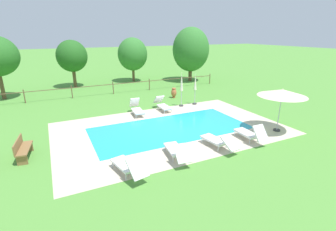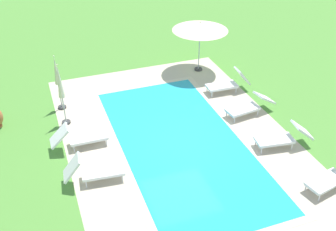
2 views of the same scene
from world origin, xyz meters
name	(u,v)px [view 1 (image 1 of 2)]	position (x,y,z in m)	size (l,w,h in m)	color
ground_plane	(171,128)	(0.00, 0.00, 0.00)	(160.00, 160.00, 0.00)	#518E38
pool_deck_paving	(171,128)	(0.00, 0.00, 0.00)	(12.33, 7.75, 0.01)	beige
swimming_pool_water	(171,128)	(0.00, 0.00, 0.01)	(8.65, 4.07, 0.01)	#23A8C1
pool_coping_rim	(171,128)	(0.00, 0.00, 0.01)	(9.13, 4.55, 0.01)	beige
sun_lounger_north_near_steps	(177,150)	(-1.32, -3.19, 0.38)	(0.87, 2.04, 0.87)	white
sun_lounger_north_mid	(128,165)	(-3.54, -3.50, 0.38)	(0.98, 2.03, 0.91)	white
sun_lounger_north_far	(137,109)	(-0.86, 3.20, 0.40)	(0.78, 1.89, 1.00)	white
sun_lounger_north_end	(250,133)	(2.78, -3.20, 0.39)	(0.66, 1.87, 0.99)	white
sun_lounger_south_near_corner	(163,105)	(1.05, 3.30, 0.38)	(0.62, 1.94, 0.92)	white
sun_lounger_south_mid	(218,141)	(0.89, -3.15, 0.36)	(0.87, 2.10, 0.78)	white
patio_umbrella_open_foreground	(282,93)	(5.06, -2.86, 2.12)	(2.49, 2.49, 2.35)	#383838
patio_umbrella_closed_row_west	(182,85)	(2.66, 3.59, 1.56)	(0.32, 0.32, 2.45)	#383838
patio_umbrella_closed_row_mid_west	(195,85)	(3.80, 3.59, 1.42)	(0.32, 0.32, 2.27)	#383838
wooden_bench_lawn_side	(22,148)	(-7.18, -0.29, 0.47)	(0.63, 1.54, 0.87)	olive
terracotta_urn_near_fence	(174,93)	(3.29, 5.97, 0.43)	(0.45, 0.45, 0.81)	#B7663D
perimeter_fence	(113,86)	(-0.83, 9.49, 0.69)	(20.37, 0.08, 1.05)	brown
tree_far_west	(72,56)	(-3.47, 13.97, 2.96)	(2.84, 2.84, 4.45)	brown
tree_west_mid	(191,50)	(8.33, 11.82, 3.35)	(3.88, 3.88, 5.66)	brown
tree_centre	(133,54)	(2.61, 14.22, 2.89)	(3.10, 3.10, 4.61)	brown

